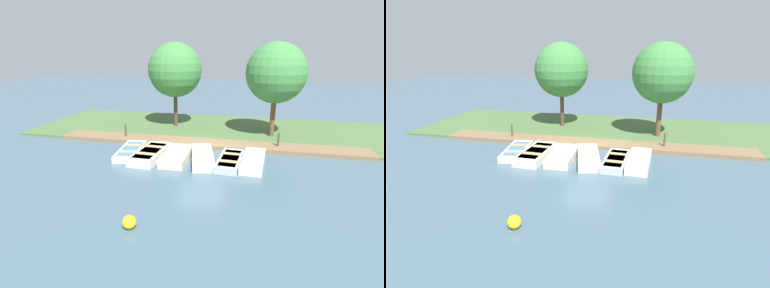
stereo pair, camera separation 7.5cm
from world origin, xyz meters
TOP-DOWN VIEW (x-y plane):
  - ground_plane at (0.00, 0.00)m, footprint 80.00×80.00m
  - shore_bank at (-5.00, 0.00)m, footprint 8.00×24.00m
  - dock_walkway at (-1.51, 0.00)m, footprint 1.52×17.51m
  - rowboat_0 at (0.83, -3.57)m, footprint 2.99×1.48m
  - rowboat_1 at (1.14, -2.37)m, footprint 3.08×1.34m
  - rowboat_2 at (1.11, -1.02)m, footprint 2.84×1.26m
  - rowboat_3 at (1.03, 0.27)m, footprint 3.21×1.69m
  - rowboat_4 at (1.09, 1.63)m, footprint 2.93×1.20m
  - rowboat_5 at (0.93, 2.71)m, footprint 3.10×1.19m
  - mooring_post_near at (-1.55, -4.92)m, footprint 0.11×0.11m
  - mooring_post_far at (-1.55, 3.96)m, footprint 0.11×0.11m
  - buoy at (7.20, -0.83)m, footprint 0.43×0.43m
  - park_tree_far_left at (-5.12, -2.78)m, footprint 3.59×3.59m
  - park_tree_left at (-3.87, 3.67)m, footprint 3.53×3.53m

SIDE VIEW (x-z plane):
  - ground_plane at x=0.00m, z-range 0.00..0.00m
  - shore_bank at x=-5.00m, z-range 0.00..0.12m
  - dock_walkway at x=-1.51m, z-range 0.00..0.21m
  - rowboat_4 at x=1.09m, z-range 0.00..0.33m
  - rowboat_0 at x=0.83m, z-range 0.00..0.33m
  - rowboat_5 at x=0.93m, z-range 0.00..0.38m
  - rowboat_2 at x=1.11m, z-range 0.00..0.41m
  - rowboat_1 at x=1.14m, z-range 0.00..0.43m
  - rowboat_3 at x=1.03m, z-range 0.00..0.43m
  - buoy at x=7.20m, z-range 0.00..0.43m
  - mooring_post_near at x=-1.55m, z-range 0.00..0.99m
  - mooring_post_far at x=-1.55m, z-range 0.00..0.99m
  - park_tree_far_left at x=-5.12m, z-range 1.05..6.77m
  - park_tree_left at x=-3.87m, z-range 1.07..6.76m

